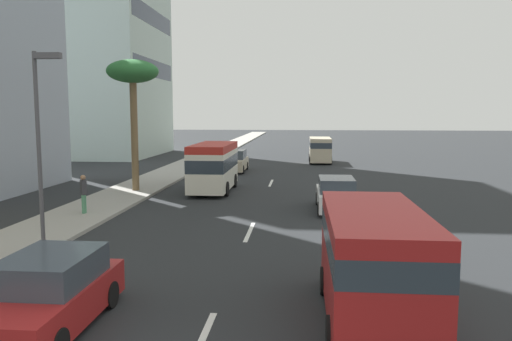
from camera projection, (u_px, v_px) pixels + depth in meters
The scene contains 13 objects.
ground_plane at pixel (274, 175), 37.48m from camera, with size 198.00×198.00×0.00m, color #26282B.
sidewalk_right at pixel (170, 173), 38.20m from camera, with size 162.00×3.31×0.15m, color #9E9B93.
lane_stripe_mid at pixel (250, 232), 19.70m from camera, with size 3.20×0.16×0.01m, color silver.
lane_stripe_far at pixel (271, 183), 33.36m from camera, with size 3.20×0.16×0.01m, color silver.
car_lead at pixel (336, 195), 23.95m from camera, with size 4.30×1.84×1.61m.
minibus_second at pixel (214, 165), 29.72m from camera, with size 6.02×2.26×2.85m.
car_third at pixel (49, 294), 10.81m from camera, with size 4.25×1.95×1.61m.
van_fourth at pixel (374, 258), 11.15m from camera, with size 5.25×2.23×2.54m.
car_fifth at pixel (234, 161), 39.96m from camera, with size 4.61×1.89×1.71m.
van_sixth at pixel (320, 148), 46.84m from camera, with size 5.06×2.05×2.34m.
pedestrian_near_lamp at pixel (84, 192), 22.53m from camera, with size 0.39×0.37×1.75m.
palm_tree at pixel (133, 77), 28.63m from camera, with size 2.96×2.96×7.55m.
street_lamp at pixel (41, 127), 16.59m from camera, with size 0.24×0.97×6.53m.
Camera 1 is at (-5.66, -2.01, 4.68)m, focal length 35.06 mm.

